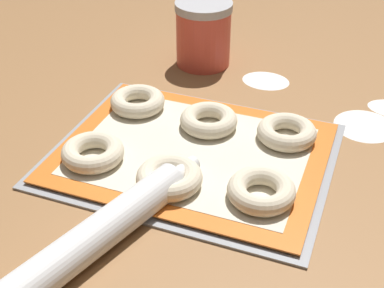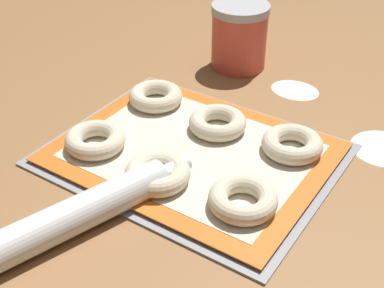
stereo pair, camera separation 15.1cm
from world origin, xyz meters
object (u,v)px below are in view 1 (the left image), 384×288
at_px(bagel_front_center, 169,177).
at_px(rolling_pin, 86,243).
at_px(bagel_front_left, 93,152).
at_px(bagel_back_right, 287,132).
at_px(flour_canister, 203,34).
at_px(baking_tray, 192,155).
at_px(bagel_back_center, 209,120).
at_px(bagel_back_left, 138,101).
at_px(bagel_front_right, 261,191).

distance_m(bagel_front_center, rolling_pin, 0.16).
height_order(bagel_front_left, rolling_pin, rolling_pin).
height_order(bagel_back_right, flour_canister, flour_canister).
bearing_deg(bagel_front_center, bagel_back_right, 53.38).
relative_size(bagel_front_center, bagel_back_right, 1.00).
distance_m(bagel_back_right, flour_canister, 0.33).
bearing_deg(rolling_pin, bagel_front_center, 73.79).
xyz_separation_m(bagel_back_right, flour_canister, (-0.23, 0.24, 0.04)).
xyz_separation_m(baking_tray, bagel_back_center, (0.00, 0.08, 0.02)).
height_order(bagel_back_center, rolling_pin, rolling_pin).
bearing_deg(flour_canister, bagel_back_left, -99.70).
height_order(bagel_front_right, bagel_back_left, same).
distance_m(bagel_front_center, bagel_back_right, 0.22).
bearing_deg(bagel_front_left, bagel_front_right, 0.69).
distance_m(bagel_front_left, bagel_front_right, 0.27).
distance_m(bagel_front_left, bagel_back_center, 0.20).
distance_m(baking_tray, bagel_front_center, 0.09).
relative_size(bagel_front_center, flour_canister, 0.73).
height_order(bagel_front_left, bagel_back_center, same).
relative_size(flour_canister, rolling_pin, 0.32).
bearing_deg(bagel_back_right, flour_canister, 134.26).
height_order(bagel_front_center, rolling_pin, rolling_pin).
height_order(bagel_back_left, rolling_pin, rolling_pin).
bearing_deg(baking_tray, bagel_front_right, -28.77).
xyz_separation_m(bagel_front_left, bagel_front_center, (0.14, -0.02, 0.00)).
bearing_deg(bagel_front_right, bagel_front_left, -179.31).
bearing_deg(bagel_front_left, baking_tray, 29.16).
relative_size(baking_tray, bagel_front_right, 4.49).
bearing_deg(baking_tray, bagel_front_left, -150.84).
distance_m(baking_tray, bagel_front_left, 0.16).
distance_m(flour_canister, rolling_pin, 0.58).
distance_m(bagel_front_right, bagel_back_center, 0.20).
bearing_deg(bagel_front_left, bagel_back_center, 48.07).
distance_m(bagel_front_left, bagel_front_center, 0.14).
bearing_deg(bagel_back_right, bagel_front_center, -126.62).
relative_size(bagel_front_left, bagel_front_right, 1.00).
relative_size(bagel_front_center, bagel_back_center, 1.00).
height_order(bagel_front_center, bagel_back_left, same).
bearing_deg(baking_tray, bagel_back_right, 33.42).
xyz_separation_m(bagel_front_center, bagel_back_center, (0.00, 0.17, 0.00)).
height_order(baking_tray, bagel_back_center, bagel_back_center).
bearing_deg(bagel_back_center, bagel_front_center, -90.47).
relative_size(bagel_front_right, rolling_pin, 0.23).
relative_size(bagel_front_left, bagel_back_left, 1.00).
relative_size(baking_tray, rolling_pin, 1.05).
bearing_deg(bagel_back_center, bagel_front_left, -131.93).
bearing_deg(bagel_back_left, bagel_front_left, -88.89).
bearing_deg(baking_tray, bagel_back_left, 146.91).
xyz_separation_m(flour_canister, rolling_pin, (0.05, -0.57, -0.04)).
bearing_deg(bagel_back_right, rolling_pin, -117.97).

